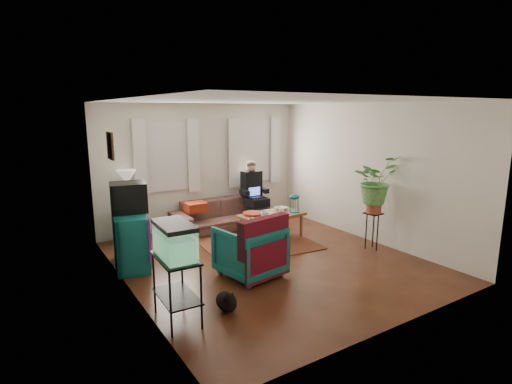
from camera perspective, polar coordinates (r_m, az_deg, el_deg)
floor at (r=6.74m, az=1.84°, el=-9.78°), size 4.50×5.00×0.01m
ceiling at (r=6.29m, az=2.00°, el=12.89°), size 4.50×5.00×0.01m
wall_back at (r=8.55m, az=-7.57°, el=3.70°), size 4.50×0.01×2.60m
wall_front at (r=4.59m, az=19.78°, el=-3.67°), size 4.50×0.01×2.60m
wall_left at (r=5.47m, az=-17.96°, el=-1.18°), size 0.01×5.00×2.60m
wall_right at (r=7.86m, az=15.63°, el=2.69°), size 0.01×5.00×2.60m
window_left at (r=8.20m, az=-12.65°, el=4.95°), size 1.08×0.04×1.38m
window_right at (r=9.09m, az=-0.36°, el=5.85°), size 1.08×0.04×1.38m
curtains_left at (r=8.12m, az=-12.46°, el=4.90°), size 1.36×0.06×1.50m
curtains_right at (r=9.02m, az=-0.09°, el=5.81°), size 1.36×0.06×1.50m
picture_frame at (r=6.21m, az=-20.02°, el=6.22°), size 0.04×0.32×0.40m
area_rug at (r=7.52m, az=0.33°, el=-7.42°), size 2.14×1.78×0.01m
sofa at (r=8.41m, az=-4.78°, el=-2.53°), size 2.13×0.88×0.83m
seated_person at (r=8.71m, az=-0.32°, el=-0.53°), size 0.54×0.66×1.26m
side_table at (r=8.04m, az=-17.64°, el=-4.10°), size 0.50×0.50×0.72m
table_lamp at (r=7.89m, az=-17.93°, el=0.59°), size 0.37×0.37×0.66m
dresser at (r=6.69m, az=-17.51°, el=-6.54°), size 0.65×1.04×0.88m
crt_tv at (r=6.61m, az=-17.77°, el=-0.71°), size 0.61×0.57×0.47m
aquarium_stand at (r=4.89m, az=-11.25°, el=-13.50°), size 0.43×0.73×0.80m
aquarium at (r=4.67m, az=-11.54°, el=-6.72°), size 0.38×0.66×0.42m
black_cat at (r=5.14m, az=-4.25°, el=-15.07°), size 0.31×0.40×0.31m
armchair at (r=6.04m, az=-0.90°, el=-8.00°), size 0.96×0.91×0.86m
serape_throw at (r=5.75m, az=1.28°, el=-7.14°), size 0.89×0.34×0.71m
coffee_table at (r=7.75m, az=2.29°, el=-4.93°), size 1.29×0.79×0.51m
cup_a at (r=7.41m, az=1.22°, el=-3.22°), size 0.15×0.15×0.11m
cup_b at (r=7.56m, az=3.62°, el=-2.97°), size 0.12×0.12×0.11m
bowl at (r=7.97m, az=3.62°, el=-2.37°), size 0.26×0.26×0.06m
snack_tray at (r=7.60m, az=-0.44°, el=-3.10°), size 0.42×0.42×0.04m
birdcage at (r=7.80m, az=5.49°, el=-1.59°), size 0.22×0.22×0.36m
plant_stand at (r=7.48m, az=16.27°, el=-5.37°), size 0.30×0.30×0.67m
potted_plant at (r=7.29m, az=16.63°, el=0.65°), size 0.80×0.70×0.85m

